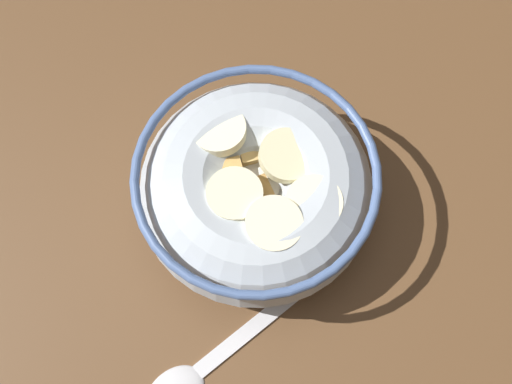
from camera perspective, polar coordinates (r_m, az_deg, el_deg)
The scene contains 3 objects.
ground_plane at distance 44.77cm, azimuth -0.00°, elevation -1.77°, with size 133.14×133.14×2.00cm, color brown.
cereal_bowl at distance 40.54cm, azimuth 0.02°, elevation 0.23°, with size 15.52×15.52×6.56cm.
spoon at distance 41.39cm, azimuth -5.04°, elevation -16.05°, with size 13.52×10.25×0.80cm.
Camera 1 is at (0.92, 14.12, 41.48)cm, focal length 43.65 mm.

